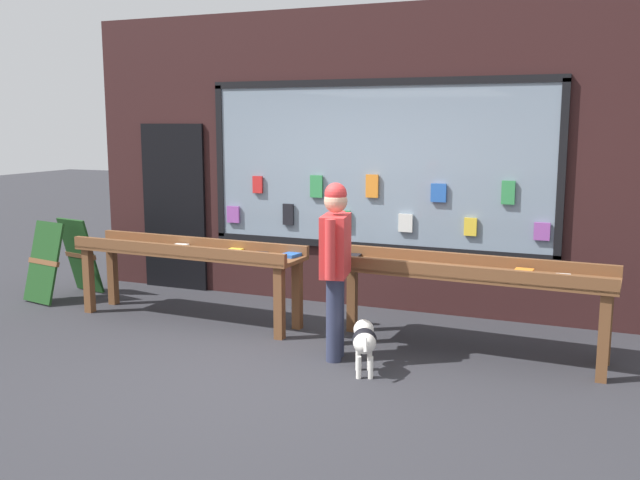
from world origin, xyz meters
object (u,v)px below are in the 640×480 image
at_px(small_dog, 364,340).
at_px(person_browsing, 335,258).
at_px(display_table_left, 188,257).
at_px(display_table_right, 466,278).
at_px(sandwich_board_sign, 63,259).

bearing_deg(small_dog, person_browsing, 34.01).
bearing_deg(display_table_left, display_table_right, -0.04).
relative_size(display_table_left, sandwich_board_sign, 2.81).
xyz_separation_m(display_table_left, sandwich_board_sign, (-1.97, 0.27, -0.21)).
bearing_deg(small_dog, display_table_left, 48.93).
bearing_deg(display_table_right, small_dog, -129.37).
height_order(display_table_left, display_table_right, display_table_right).
bearing_deg(display_table_left, person_browsing, -16.80).
distance_m(display_table_left, small_dog, 2.46).
relative_size(display_table_right, person_browsing, 1.65).
xyz_separation_m(display_table_left, person_browsing, (1.92, -0.58, 0.23)).
bearing_deg(sandwich_board_sign, display_table_left, 3.98).
relative_size(person_browsing, small_dog, 3.09).
height_order(display_table_right, sandwich_board_sign, sandwich_board_sign).
bearing_deg(display_table_left, sandwich_board_sign, 172.31).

